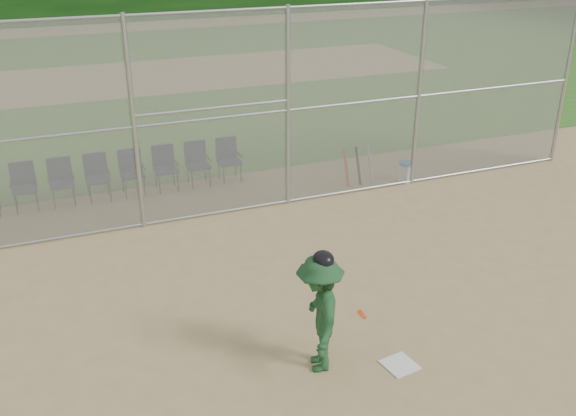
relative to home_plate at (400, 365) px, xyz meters
name	(u,v)px	position (x,y,z in m)	size (l,w,h in m)	color
ground	(355,349)	(-0.39, 0.53, -0.01)	(100.00, 100.00, 0.00)	tan
grass_strip	(135,77)	(-0.39, 18.53, 0.00)	(100.00, 100.00, 0.00)	#2D5F1C
dirt_patch_far	(135,77)	(-0.39, 18.53, 0.00)	(24.00, 24.00, 0.00)	tan
backstop_fence	(239,112)	(-0.39, 5.53, 2.06)	(16.09, 0.09, 4.00)	gray
home_plate	(400,365)	(0.00, 0.00, 0.00)	(0.41, 0.41, 0.02)	silver
batter_at_plate	(319,313)	(-1.01, 0.40, 0.82)	(1.08, 1.31, 1.72)	#1C4623
water_cooler	(406,172)	(3.56, 5.69, 0.22)	(0.36, 0.36, 0.45)	white
spare_bats	(358,166)	(2.49, 6.00, 0.40)	(0.66, 0.37, 0.83)	#D84C14
chair_2	(24,188)	(-4.45, 7.21, 0.47)	(0.54, 0.52, 0.96)	#101B3B
chair_3	(62,183)	(-3.73, 7.21, 0.47)	(0.54, 0.52, 0.96)	#101B3B
chair_4	(98,178)	(-3.01, 7.21, 0.47)	(0.54, 0.52, 0.96)	#101B3B
chair_5	(132,173)	(-2.29, 7.21, 0.47)	(0.54, 0.52, 0.96)	#101B3B
chair_6	(166,169)	(-1.57, 7.21, 0.47)	(0.54, 0.52, 0.96)	#101B3B
chair_7	(198,165)	(-0.85, 7.21, 0.47)	(0.54, 0.52, 0.96)	#101B3B
chair_8	(229,161)	(-0.13, 7.21, 0.47)	(0.54, 0.52, 0.96)	#101B3B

